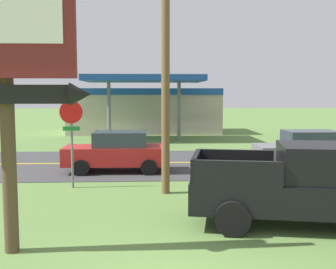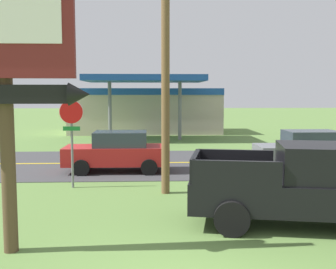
{
  "view_description": "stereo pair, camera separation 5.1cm",
  "coord_description": "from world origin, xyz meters",
  "px_view_note": "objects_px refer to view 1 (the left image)",
  "views": [
    {
      "loc": [
        -0.67,
        -5.62,
        3.12
      ],
      "look_at": [
        0.0,
        8.0,
        1.8
      ],
      "focal_mm": 44.1,
      "sensor_mm": 36.0,
      "label": 1
    },
    {
      "loc": [
        -0.62,
        -5.62,
        3.12
      ],
      "look_at": [
        0.0,
        8.0,
        1.8
      ],
      "focal_mm": 44.1,
      "sensor_mm": 36.0,
      "label": 2
    }
  ],
  "objects_px": {
    "motel_sign": "(7,60)",
    "stop_sign": "(71,128)",
    "utility_pole": "(166,30)",
    "pickup_black_parked_on_lawn": "(304,186)",
    "gas_station": "(145,109)",
    "car_red_near_lane": "(118,151)",
    "car_grey_far_lane": "(308,150)"
  },
  "relations": [
    {
      "from": "utility_pole",
      "to": "car_grey_far_lane",
      "type": "bearing_deg",
      "value": 31.82
    },
    {
      "from": "gas_station",
      "to": "car_red_near_lane",
      "type": "bearing_deg",
      "value": -93.25
    },
    {
      "from": "gas_station",
      "to": "car_grey_far_lane",
      "type": "xyz_separation_m",
      "value": [
        6.86,
        -17.37,
        -1.11
      ]
    },
    {
      "from": "utility_pole",
      "to": "pickup_black_parked_on_lawn",
      "type": "distance_m",
      "value": 6.21
    },
    {
      "from": "stop_sign",
      "to": "pickup_black_parked_on_lawn",
      "type": "relative_size",
      "value": 0.54
    },
    {
      "from": "utility_pole",
      "to": "car_grey_far_lane",
      "type": "height_order",
      "value": "utility_pole"
    },
    {
      "from": "motel_sign",
      "to": "utility_pole",
      "type": "bearing_deg",
      "value": 56.73
    },
    {
      "from": "utility_pole",
      "to": "car_red_near_lane",
      "type": "relative_size",
      "value": 2.27
    },
    {
      "from": "pickup_black_parked_on_lawn",
      "to": "car_red_near_lane",
      "type": "relative_size",
      "value": 1.3
    },
    {
      "from": "utility_pole",
      "to": "car_red_near_lane",
      "type": "height_order",
      "value": "utility_pole"
    },
    {
      "from": "stop_sign",
      "to": "gas_station",
      "type": "height_order",
      "value": "gas_station"
    },
    {
      "from": "motel_sign",
      "to": "stop_sign",
      "type": "xyz_separation_m",
      "value": [
        0.11,
        5.79,
        -1.75
      ]
    },
    {
      "from": "utility_pole",
      "to": "stop_sign",
      "type": "bearing_deg",
      "value": 163.56
    },
    {
      "from": "motel_sign",
      "to": "car_red_near_lane",
      "type": "height_order",
      "value": "motel_sign"
    },
    {
      "from": "pickup_black_parked_on_lawn",
      "to": "utility_pole",
      "type": "bearing_deg",
      "value": 132.51
    },
    {
      "from": "motel_sign",
      "to": "car_red_near_lane",
      "type": "xyz_separation_m",
      "value": [
        1.42,
        8.64,
        -2.94
      ]
    },
    {
      "from": "stop_sign",
      "to": "utility_pole",
      "type": "distance_m",
      "value": 4.44
    },
    {
      "from": "pickup_black_parked_on_lawn",
      "to": "car_grey_far_lane",
      "type": "relative_size",
      "value": 1.3
    },
    {
      "from": "motel_sign",
      "to": "car_grey_far_lane",
      "type": "height_order",
      "value": "motel_sign"
    },
    {
      "from": "car_red_near_lane",
      "to": "pickup_black_parked_on_lawn",
      "type": "bearing_deg",
      "value": -55.59
    },
    {
      "from": "motel_sign",
      "to": "utility_pole",
      "type": "relative_size",
      "value": 0.59
    },
    {
      "from": "utility_pole",
      "to": "gas_station",
      "type": "xyz_separation_m",
      "value": [
        -0.8,
        21.13,
        -3.14
      ]
    },
    {
      "from": "stop_sign",
      "to": "car_red_near_lane",
      "type": "xyz_separation_m",
      "value": [
        1.3,
        2.85,
        -1.2
      ]
    },
    {
      "from": "gas_station",
      "to": "car_red_near_lane",
      "type": "distance_m",
      "value": 17.43
    },
    {
      "from": "stop_sign",
      "to": "car_red_near_lane",
      "type": "distance_m",
      "value": 3.36
    },
    {
      "from": "stop_sign",
      "to": "car_grey_far_lane",
      "type": "bearing_deg",
      "value": 17.3
    },
    {
      "from": "utility_pole",
      "to": "car_red_near_lane",
      "type": "distance_m",
      "value": 5.95
    },
    {
      "from": "car_red_near_lane",
      "to": "car_grey_far_lane",
      "type": "height_order",
      "value": "same"
    },
    {
      "from": "utility_pole",
      "to": "car_grey_far_lane",
      "type": "xyz_separation_m",
      "value": [
        6.06,
        3.76,
        -4.25
      ]
    },
    {
      "from": "motel_sign",
      "to": "pickup_black_parked_on_lawn",
      "type": "xyz_separation_m",
      "value": [
        6.34,
        1.46,
        -2.81
      ]
    },
    {
      "from": "car_red_near_lane",
      "to": "car_grey_far_lane",
      "type": "relative_size",
      "value": 1.0
    },
    {
      "from": "car_red_near_lane",
      "to": "car_grey_far_lane",
      "type": "xyz_separation_m",
      "value": [
        7.85,
        0.0,
        0.0
      ]
    }
  ]
}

